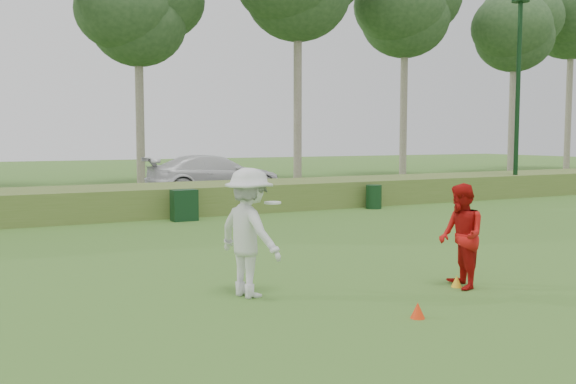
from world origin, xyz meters
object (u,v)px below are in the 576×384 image
player_white (249,232)px  cone_yellow (457,281)px  lamp_post (519,59)px  utility_cabinet (184,205)px  car_right (215,175)px  trash_bin (374,197)px  cone_orange (418,310)px  player_red (461,236)px

player_white → cone_yellow: player_white is taller
lamp_post → utility_cabinet: bearing=-175.9°
lamp_post → player_white: 19.64m
lamp_post → utility_cabinet: size_ratio=8.91×
car_right → utility_cabinet: bearing=156.1°
trash_bin → utility_cabinet: bearing=-179.1°
lamp_post → utility_cabinet: (-14.38, -1.02, -5.13)m
player_white → cone_orange: size_ratio=9.07×
cone_yellow → trash_bin: trash_bin is taller
trash_bin → car_right: bearing=116.2°
cone_orange → trash_bin: size_ratio=0.27×
lamp_post → car_right: bearing=152.1°
player_red → utility_cabinet: size_ratio=1.87×
cone_yellow → trash_bin: bearing=62.2°
cone_yellow → trash_bin: (5.36, 10.17, 0.31)m
utility_cabinet → car_right: bearing=61.7°
player_red → utility_cabinet: 10.24m
player_white → player_red: player_white is taller
cone_orange → car_right: (3.79, 17.99, 0.77)m
player_red → utility_cabinet: (-1.44, 10.13, -0.40)m
cone_orange → cone_yellow: 2.07m
cone_yellow → player_white: bearing=162.9°
player_red → cone_yellow: bearing=-148.3°
lamp_post → car_right: lamp_post is taller
player_red → cone_orange: 2.18m
player_white → utility_cabinet: bearing=-27.7°
player_white → car_right: size_ratio=0.35×
car_right → player_red: bearing=176.5°
player_red → cone_orange: player_red is taller
lamp_post → cone_orange: lamp_post is taller
player_red → trash_bin: bearing=173.0°
utility_cabinet → car_right: 7.64m
player_red → trash_bin: size_ratio=2.12×
player_white → trash_bin: bearing=-59.5°
lamp_post → player_red: 17.72m
cone_orange → car_right: 18.40m
cone_orange → trash_bin: bearing=58.0°
car_right → cone_yellow: bearing=176.4°
lamp_post → player_white: size_ratio=4.09×
cone_orange → trash_bin: 13.36m
player_white → trash_bin: size_ratio=2.46×
utility_cabinet → cone_orange: bearing=-92.5°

